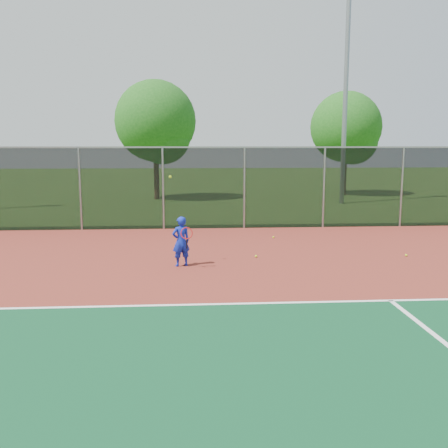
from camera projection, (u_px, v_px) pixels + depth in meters
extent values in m
plane|color=#315A19|center=(335.00, 372.00, 6.91)|extent=(120.00, 120.00, 0.00)
cube|color=maroon|center=(303.00, 321.00, 8.88)|extent=(30.00, 20.00, 0.02)
cube|color=white|center=(391.00, 300.00, 9.99)|extent=(22.00, 0.10, 0.00)
cube|color=black|center=(244.00, 188.00, 18.50)|extent=(30.00, 0.04, 3.00)
cube|color=gray|center=(245.00, 147.00, 18.26)|extent=(30.00, 0.06, 0.06)
imported|color=#1225AC|center=(181.00, 241.00, 12.79)|extent=(0.55, 0.45, 1.29)
cylinder|color=black|center=(187.00, 244.00, 12.55)|extent=(0.03, 0.15, 0.27)
torus|color=#A51414|center=(187.00, 233.00, 12.41)|extent=(0.30, 0.13, 0.29)
sphere|color=#B7DB19|center=(170.00, 177.00, 12.61)|extent=(0.07, 0.07, 0.07)
sphere|color=#B7DB19|center=(256.00, 256.00, 13.84)|extent=(0.07, 0.07, 0.07)
sphere|color=#B7DB19|center=(406.00, 255.00, 13.96)|extent=(0.07, 0.07, 0.07)
sphere|color=#B7DB19|center=(273.00, 237.00, 16.67)|extent=(0.07, 0.07, 0.07)
cylinder|color=gray|center=(345.00, 95.00, 25.78)|extent=(0.24, 0.24, 11.27)
cylinder|color=#3C2616|center=(156.00, 177.00, 28.55)|extent=(0.30, 0.30, 2.57)
sphere|color=#1A5216|center=(155.00, 121.00, 28.05)|extent=(4.57, 4.57, 4.57)
sphere|color=#1A5216|center=(162.00, 136.00, 27.92)|extent=(3.14, 3.14, 3.14)
cylinder|color=#3C2616|center=(344.00, 175.00, 30.99)|extent=(0.30, 0.30, 2.43)
sphere|color=#1A5216|center=(346.00, 127.00, 30.52)|extent=(4.32, 4.32, 4.32)
sphere|color=#1A5216|center=(353.00, 140.00, 30.38)|extent=(2.97, 2.97, 2.97)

